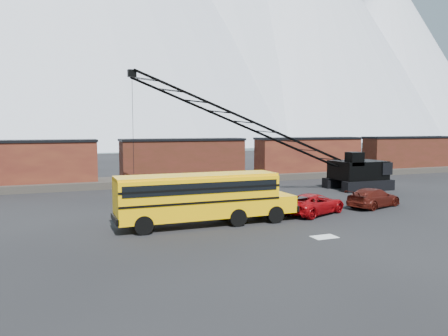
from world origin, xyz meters
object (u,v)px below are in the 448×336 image
Objects in this scene: maroon_suv at (373,198)px; crawler_crane at (256,127)px; school_bus at (203,197)px; red_pickup at (314,204)px.

maroon_suv is 12.16m from crawler_crane.
school_bus is at bearing -129.52° from crawler_crane.
maroon_suv is at bearing -60.46° from crawler_crane.
crawler_crane reaches higher than school_bus.
crawler_crane is at bearing 50.48° from school_bus.
crawler_crane is at bearing 12.04° from maroon_suv.
crawler_crane is (8.68, 10.52, 4.28)m from school_bus.
maroon_suv is at bearing -107.14° from red_pickup.
maroon_suv is at bearing 4.13° from school_bus.
school_bus is at bearing 76.64° from maroon_suv.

